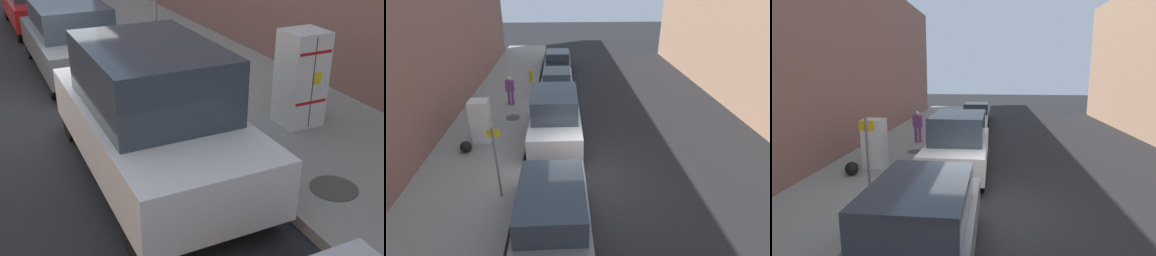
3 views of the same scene
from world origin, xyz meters
The scene contains 9 objects.
ground_plane centered at (0.00, 0.00, 0.00)m, with size 80.00×80.00×0.00m, color black.
sidewalk_slab centered at (-4.14, 0.00, 0.09)m, with size 3.63×44.00×0.18m, color gray.
discarded_refrigerator centered at (-4.13, 2.84, 1.06)m, with size 0.74×0.70×1.76m.
manhole_cover centered at (-3.22, 4.99, 0.19)m, with size 0.70×0.70×0.02m, color #47443F.
street_sign_post centered at (-2.75, -0.86, 1.53)m, with size 0.36×0.07×2.41m.
trash_bag centered at (-4.57, 1.88, 0.40)m, with size 0.45×0.45×0.45m, color black.
parked_suv_red centered at (-1.10, -7.85, 0.92)m, with size 2.00×4.76×1.77m.
parked_suv_gray centered at (-1.10, -2.51, 0.89)m, with size 1.88×4.50×1.74m.
parked_van_white centered at (-1.10, 3.15, 1.05)m, with size 2.05×4.78×2.13m.
Camera 1 is at (1.19, 9.51, 3.99)m, focal length 45.00 mm.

